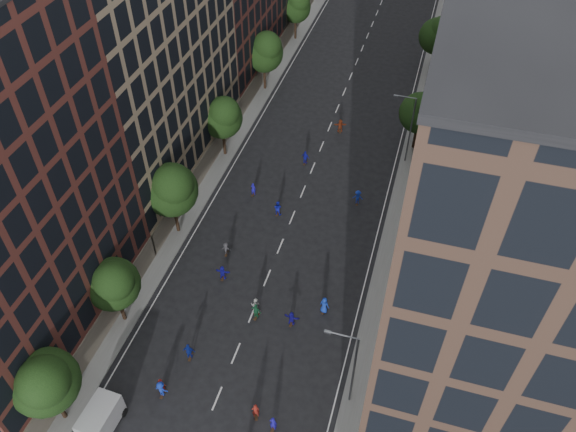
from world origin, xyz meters
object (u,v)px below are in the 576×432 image
object	(u,v)px
streetlamp_near	(351,366)
cargo_van	(97,424)
skater_1	(273,424)
streetlamp_far	(409,126)

from	to	relation	value
streetlamp_near	cargo_van	bearing A→B (deg)	-155.46
cargo_van	streetlamp_near	bearing A→B (deg)	27.41
cargo_van	skater_1	bearing A→B (deg)	20.51
cargo_van	skater_1	size ratio (longest dim) A/B	2.90
streetlamp_near	skater_1	xyz separation A→B (m)	(-5.08, -4.13, -4.32)
streetlamp_near	skater_1	bearing A→B (deg)	-140.88
cargo_van	skater_1	distance (m)	13.73
streetlamp_near	streetlamp_far	bearing A→B (deg)	90.00
streetlamp_near	streetlamp_far	world-z (taller)	same
streetlamp_far	streetlamp_near	bearing A→B (deg)	-90.00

